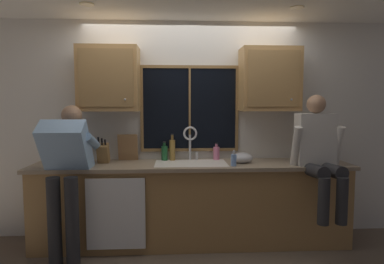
{
  "coord_description": "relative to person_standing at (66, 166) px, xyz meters",
  "views": [
    {
      "loc": [
        -0.19,
        -3.89,
        1.58
      ],
      "look_at": [
        -0.0,
        -0.3,
        1.27
      ],
      "focal_mm": 30.43,
      "sensor_mm": 36.0,
      "label": 1
    }
  ],
  "objects": [
    {
      "name": "back_wall",
      "position": [
        1.28,
        0.68,
        0.31
      ],
      "size": [
        5.86,
        0.12,
        2.55
      ],
      "primitive_type": "cube",
      "color": "silver",
      "rests_on": "floor"
    },
    {
      "name": "ceiling_downlight_left",
      "position": [
        0.24,
        0.02,
        1.58
      ],
      "size": [
        0.14,
        0.14,
        0.01
      ],
      "primitive_type": "cylinder",
      "color": "#FFEAB2"
    },
    {
      "name": "ceiling_downlight_right",
      "position": [
        2.31,
        0.02,
        1.58
      ],
      "size": [
        0.14,
        0.14,
        0.01
      ],
      "primitive_type": "cylinder",
      "color": "#FFEAB2"
    },
    {
      "name": "window_glass",
      "position": [
        1.26,
        0.61,
        0.56
      ],
      "size": [
        1.1,
        0.02,
        0.95
      ],
      "primitive_type": "cube",
      "color": "black"
    },
    {
      "name": "window_frame_top",
      "position": [
        1.26,
        0.6,
        1.05
      ],
      "size": [
        1.17,
        0.02,
        0.04
      ],
      "primitive_type": "cube",
      "color": "olive"
    },
    {
      "name": "window_frame_bottom",
      "position": [
        1.26,
        0.6,
        0.07
      ],
      "size": [
        1.17,
        0.02,
        0.04
      ],
      "primitive_type": "cube",
      "color": "olive"
    },
    {
      "name": "window_frame_left",
      "position": [
        0.7,
        0.6,
        0.56
      ],
      "size": [
        0.03,
        0.02,
        0.95
      ],
      "primitive_type": "cube",
      "color": "olive"
    },
    {
      "name": "window_frame_right",
      "position": [
        1.83,
        0.6,
        0.56
      ],
      "size": [
        0.03,
        0.02,
        0.95
      ],
      "primitive_type": "cube",
      "color": "olive"
    },
    {
      "name": "window_mullion_center",
      "position": [
        1.26,
        0.6,
        0.56
      ],
      "size": [
        0.02,
        0.02,
        0.95
      ],
      "primitive_type": "cube",
      "color": "olive"
    },
    {
      "name": "lower_cabinet_run",
      "position": [
        1.28,
        0.33,
        -0.52
      ],
      "size": [
        3.46,
        0.58,
        0.88
      ],
      "primitive_type": "cube",
      "color": "#A07744",
      "rests_on": "floor"
    },
    {
      "name": "countertop",
      "position": [
        1.28,
        0.31,
        -0.06
      ],
      "size": [
        3.52,
        0.62,
        0.04
      ],
      "primitive_type": "cube",
      "color": "gray",
      "rests_on": "lower_cabinet_run"
    },
    {
      "name": "dishwasher_front",
      "position": [
        0.48,
        0.01,
        -0.51
      ],
      "size": [
        0.6,
        0.02,
        0.74
      ],
      "primitive_type": "cube",
      "color": "white"
    },
    {
      "name": "upper_cabinet_left",
      "position": [
        0.35,
        0.45,
        0.9
      ],
      "size": [
        0.66,
        0.36,
        0.72
      ],
      "color": "#B2844C"
    },
    {
      "name": "upper_cabinet_right",
      "position": [
        2.18,
        0.45,
        0.9
      ],
      "size": [
        0.66,
        0.36,
        0.72
      ],
      "color": "#B2844C"
    },
    {
      "name": "sink",
      "position": [
        1.26,
        0.32,
        -0.14
      ],
      "size": [
        0.8,
        0.46,
        0.21
      ],
      "color": "white",
      "rests_on": "lower_cabinet_run"
    },
    {
      "name": "faucet",
      "position": [
        1.27,
        0.5,
        0.21
      ],
      "size": [
        0.18,
        0.09,
        0.4
      ],
      "color": "silver",
      "rests_on": "countertop"
    },
    {
      "name": "person_standing",
      "position": [
        0.0,
        0.0,
        0.0
      ],
      "size": [
        0.53,
        0.69,
        1.57
      ],
      "color": "#262628",
      "rests_on": "floor"
    },
    {
      "name": "person_sitting_on_counter",
      "position": [
        2.6,
        0.05,
        0.14
      ],
      "size": [
        0.54,
        0.59,
        1.26
      ],
      "color": "#262628",
      "rests_on": "countertop"
    },
    {
      "name": "knife_block",
      "position": [
        0.28,
        0.38,
        0.07
      ],
      "size": [
        0.12,
        0.18,
        0.32
      ],
      "color": "olive",
      "rests_on": "countertop"
    },
    {
      "name": "cutting_board",
      "position": [
        0.54,
        0.54,
        0.11
      ],
      "size": [
        0.23,
        0.09,
        0.31
      ],
      "primitive_type": "cube",
      "rotation": [
        0.21,
        0.0,
        0.0
      ],
      "color": "#997047",
      "rests_on": "countertop"
    },
    {
      "name": "mixing_bowl",
      "position": [
        1.84,
        0.33,
        0.01
      ],
      "size": [
        0.24,
        0.24,
        0.12
      ],
      "primitive_type": "ellipsoid",
      "color": "#B7B7BC",
      "rests_on": "countertop"
    },
    {
      "name": "soap_dispenser",
      "position": [
        1.71,
        0.13,
        0.02
      ],
      "size": [
        0.06,
        0.07,
        0.17
      ],
      "color": "#668CCC",
      "rests_on": "countertop"
    },
    {
      "name": "bottle_green_glass",
      "position": [
        1.58,
        0.54,
        0.04
      ],
      "size": [
        0.07,
        0.07,
        0.2
      ],
      "color": "pink",
      "rests_on": "countertop"
    },
    {
      "name": "bottle_tall_clear",
      "position": [
        0.96,
        0.52,
        0.05
      ],
      "size": [
        0.07,
        0.07,
        0.22
      ],
      "color": "#1E592D",
      "rests_on": "countertop"
    },
    {
      "name": "bottle_amber_small",
      "position": [
        1.06,
        0.52,
        0.09
      ],
      "size": [
        0.07,
        0.07,
        0.31
      ],
      "color": "olive",
      "rests_on": "countertop"
    }
  ]
}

